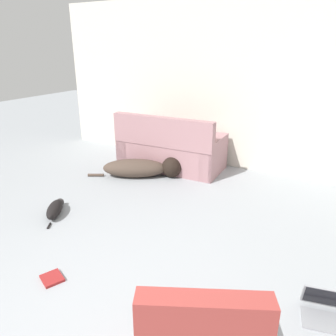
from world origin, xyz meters
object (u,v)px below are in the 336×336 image
Objects in this scene: couch at (170,151)px; laptop_open at (326,307)px; cat at (55,209)px; dog at (143,168)px; book_red at (52,278)px.

laptop_open is at bearing 137.10° from couch.
couch reaches higher than cat.
couch reaches higher than dog.
couch is 1.25× the size of dog.
laptop_open is (2.78, -1.66, -0.07)m from dog.
laptop_open reaches higher than cat.
laptop_open is at bearing -59.98° from dog.
cat is 3.04m from laptop_open.
couch is 3.03m from book_red.
laptop_open is at bearing -124.87° from cat.
couch is 7.14× the size of book_red.
book_red is at bearing -104.46° from dog.
cat is (-0.26, -1.55, -0.07)m from dog.
couch is 0.61m from dog.
laptop_open reaches higher than book_red.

